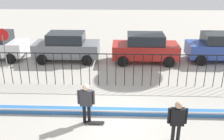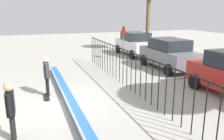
% 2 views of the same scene
% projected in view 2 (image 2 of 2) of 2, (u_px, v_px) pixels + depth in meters
% --- Properties ---
extents(ground_plane, '(60.00, 60.00, 0.00)m').
position_uv_depth(ground_plane, '(59.00, 104.00, 9.03)').
color(ground_plane, '#ADA89E').
extents(bowl_coping_ledge, '(11.00, 0.40, 0.27)m').
position_uv_depth(bowl_coping_ledge, '(69.00, 99.00, 9.13)').
color(bowl_coping_ledge, '#2D6BB7').
rests_on(bowl_coping_ledge, ground).
extents(perimeter_fence, '(14.04, 0.04, 1.78)m').
position_uv_depth(perimeter_fence, '(136.00, 69.00, 9.88)').
color(perimeter_fence, black).
rests_on(perimeter_fence, ground).
extents(skateboarder, '(0.69, 0.26, 1.72)m').
position_uv_depth(skateboarder, '(46.00, 72.00, 9.65)').
color(skateboarder, black).
rests_on(skateboarder, ground).
extents(skateboard, '(0.80, 0.20, 0.07)m').
position_uv_depth(skateboard, '(47.00, 97.00, 9.58)').
color(skateboard, black).
rests_on(skateboard, ground).
extents(camera_operator, '(0.68, 0.26, 1.69)m').
position_uv_depth(camera_operator, '(10.00, 106.00, 6.22)').
color(camera_operator, black).
rests_on(camera_operator, ground).
extents(parked_car_white, '(4.30, 2.12, 1.90)m').
position_uv_depth(parked_car_white, '(135.00, 43.00, 18.96)').
color(parked_car_white, silver).
rests_on(parked_car_white, ground).
extents(parked_car_gray, '(4.30, 2.12, 1.90)m').
position_uv_depth(parked_car_gray, '(169.00, 54.00, 14.33)').
color(parked_car_gray, slate).
rests_on(parked_car_gray, ground).
extents(stop_sign, '(0.76, 0.07, 2.50)m').
position_uv_depth(stop_sign, '(123.00, 38.00, 16.82)').
color(stop_sign, slate).
rests_on(stop_sign, ground).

